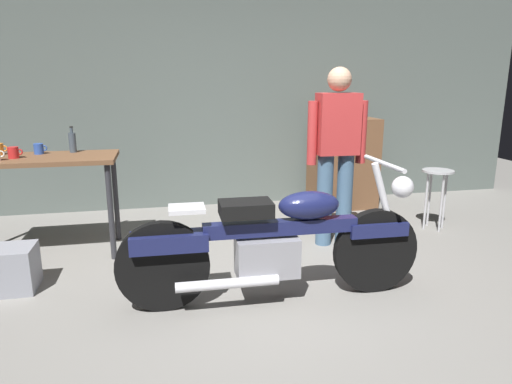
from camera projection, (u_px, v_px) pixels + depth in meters
name	position (u px, v px, depth m)	size (l,w,h in m)	color
ground_plane	(277.00, 303.00, 3.27)	(12.00, 12.00, 0.00)	gray
back_wall	(221.00, 80.00, 5.56)	(8.00, 0.12, 3.10)	#56605B
workbench	(41.00, 169.00, 4.02)	(1.30, 0.64, 0.90)	brown
motorcycle	(276.00, 241.00, 3.21)	(2.19, 0.60, 1.00)	black
person_standing	(337.00, 149.00, 4.24)	(0.57, 0.23, 1.67)	#446381
shop_stool	(437.00, 183.00, 4.78)	(0.32, 0.32, 0.64)	#B2B2B7
wooden_dresser	(343.00, 164.00, 5.61)	(0.80, 0.47, 1.10)	brown
storage_bin	(5.00, 269.00, 3.42)	(0.44, 0.32, 0.34)	gray
mug_red_diner	(14.00, 153.00, 3.90)	(0.12, 0.09, 0.10)	red
mug_blue_enamel	(39.00, 149.00, 4.12)	(0.11, 0.08, 0.10)	#2D51AD
bottle	(72.00, 142.00, 4.21)	(0.06, 0.06, 0.24)	#3F4C59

